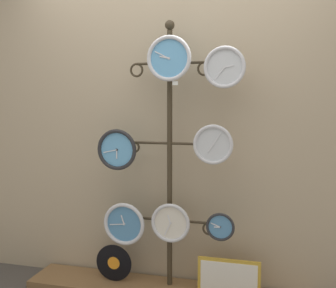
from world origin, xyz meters
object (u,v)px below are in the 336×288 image
clock_top_center (169,58)px  clock_bottom_left (124,224)px  clock_middle_left (117,150)px  clock_bottom_center (171,223)px  clock_bottom_right (220,227)px  clock_top_right (225,67)px  clock_middle_right (213,145)px  display_stand (170,196)px  picture_frame (229,278)px  vinyl_record (114,263)px

clock_top_center → clock_bottom_left: (-0.36, 0.04, -1.23)m
clock_middle_left → clock_bottom_center: clock_middle_left is taller
clock_bottom_left → clock_bottom_right: bearing=-1.0°
clock_top_right → clock_bottom_center: clock_top_right is taller
clock_middle_right → clock_bottom_right: (0.06, 0.01, -0.59)m
clock_top_right → clock_bottom_left: size_ratio=0.88×
display_stand → picture_frame: 0.72m
clock_middle_right → clock_bottom_right: size_ratio=1.37×
clock_top_right → clock_middle_right: (-0.07, -0.03, -0.53)m
clock_bottom_left → picture_frame: 0.86m
vinyl_record → clock_top_center: bearing=-7.8°
clock_bottom_left → clock_bottom_right: 0.73m
clock_top_right → clock_top_center: bearing=-174.2°
vinyl_record → clock_middle_right: bearing=-3.9°
clock_top_right → display_stand: bearing=168.8°
display_stand → clock_top_right: display_stand is taller
clock_middle_left → vinyl_record: size_ratio=1.05×
display_stand → clock_bottom_center: 0.20m
clock_top_center → clock_top_right: 0.39m
display_stand → picture_frame: display_stand is taller
clock_top_center → clock_top_right: size_ratio=1.10×
clock_bottom_center → vinyl_record: 0.59m
clock_top_center → vinyl_record: clock_top_center is taller
clock_middle_right → clock_middle_left: bearing=178.8°
clock_bottom_left → clock_middle_right: bearing=-2.2°
clock_bottom_left → vinyl_record: (-0.10, 0.03, -0.33)m
clock_bottom_right → picture_frame: clock_bottom_right is taller
display_stand → clock_top_center: bearing=-77.8°
display_stand → clock_top_right: 1.03m
clock_top_center → clock_bottom_center: size_ratio=1.08×
clock_bottom_right → clock_top_center: bearing=-176.4°
picture_frame → clock_top_center: bearing=-173.8°
clock_top_center → clock_middle_left: clock_top_center is taller
clock_middle_right → clock_bottom_center: (-0.31, 0.03, -0.59)m
clock_middle_left → clock_middle_right: (0.72, -0.02, 0.06)m
clock_bottom_left → vinyl_record: size_ratio=1.12×
clock_middle_left → vinyl_record: clock_middle_left is taller
clock_top_center → clock_bottom_center: clock_top_center is taller
clock_middle_left → vinyl_record: 0.90m
vinyl_record → picture_frame: 0.90m
display_stand → picture_frame: (0.46, -0.07, -0.55)m
clock_bottom_center → picture_frame: (0.43, 0.01, -0.38)m
clock_middle_left → clock_bottom_left: 0.57m
clock_top_center → picture_frame: (0.43, 0.05, -1.57)m
clock_middle_left → clock_middle_right: 0.72m
clock_bottom_left → clock_top_right: bearing=0.2°
clock_bottom_left → clock_bottom_right: (0.73, -0.01, 0.04)m
clock_middle_left → clock_bottom_center: (0.41, 0.01, -0.53)m
clock_middle_left → clock_bottom_right: clock_middle_left is taller
display_stand → clock_middle_right: (0.34, -0.11, 0.41)m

